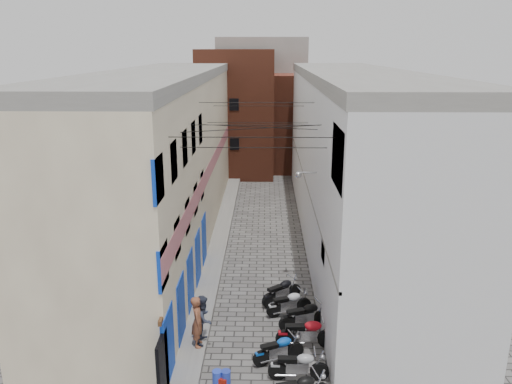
# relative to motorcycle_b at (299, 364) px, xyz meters

# --- Properties ---
(plinth) EXTENTS (0.90, 26.00, 0.25)m
(plinth) POSITION_rel_motorcycle_b_xyz_m (-3.54, 12.24, -0.43)
(plinth) COLOR gray
(plinth) RESTS_ON ground
(building_left) EXTENTS (5.10, 27.00, 9.00)m
(building_left) POSITION_rel_motorcycle_b_xyz_m (-6.47, 12.19, 3.94)
(building_left) COLOR #C1B092
(building_left) RESTS_ON ground
(building_right) EXTENTS (5.94, 26.00, 9.00)m
(building_right) POSITION_rel_motorcycle_b_xyz_m (3.51, 12.23, 3.95)
(building_right) COLOR silver
(building_right) RESTS_ON ground
(building_far_brick_left) EXTENTS (6.00, 6.00, 10.00)m
(building_far_brick_left) POSITION_rel_motorcycle_b_xyz_m (-3.49, 27.24, 4.44)
(building_far_brick_left) COLOR brown
(building_far_brick_left) RESTS_ON ground
(building_far_brick_right) EXTENTS (5.00, 6.00, 8.00)m
(building_far_brick_right) POSITION_rel_motorcycle_b_xyz_m (1.51, 29.24, 3.44)
(building_far_brick_right) COLOR brown
(building_far_brick_right) RESTS_ON ground
(building_far_concrete) EXTENTS (8.00, 5.00, 11.00)m
(building_far_concrete) POSITION_rel_motorcycle_b_xyz_m (-1.49, 33.24, 4.94)
(building_far_concrete) COLOR gray
(building_far_concrete) RESTS_ON ground
(far_shopfront) EXTENTS (2.00, 0.30, 2.40)m
(far_shopfront) POSITION_rel_motorcycle_b_xyz_m (-1.49, 24.44, 0.64)
(far_shopfront) COLOR black
(far_shopfront) RESTS_ON ground
(overhead_wires) EXTENTS (5.80, 13.02, 1.32)m
(overhead_wires) POSITION_rel_motorcycle_b_xyz_m (-1.49, 6.88, 6.57)
(overhead_wires) COLOR black
(overhead_wires) RESTS_ON ground
(motorcycle_b) EXTENTS (1.93, 0.62, 1.12)m
(motorcycle_b) POSITION_rel_motorcycle_b_xyz_m (0.00, 0.00, 0.00)
(motorcycle_b) COLOR #999A9E
(motorcycle_b) RESTS_ON ground
(motorcycle_c) EXTENTS (1.90, 1.25, 1.06)m
(motorcycle_c) POSITION_rel_motorcycle_b_xyz_m (-0.61, 0.91, -0.03)
(motorcycle_c) COLOR #0C4CB6
(motorcycle_c) RESTS_ON ground
(motorcycle_d) EXTENTS (2.17, 0.76, 1.24)m
(motorcycle_d) POSITION_rel_motorcycle_b_xyz_m (0.37, 1.77, 0.06)
(motorcycle_d) COLOR #AF0C17
(motorcycle_d) RESTS_ON ground
(motorcycle_e) EXTENTS (2.13, 1.26, 1.18)m
(motorcycle_e) POSITION_rel_motorcycle_b_xyz_m (0.41, 2.99, 0.03)
(motorcycle_e) COLOR black
(motorcycle_e) RESTS_ON ground
(motorcycle_f) EXTENTS (1.95, 1.22, 1.08)m
(motorcycle_f) POSITION_rel_motorcycle_b_xyz_m (-0.12, 4.01, -0.02)
(motorcycle_f) COLOR silver
(motorcycle_f) RESTS_ON ground
(motorcycle_g) EXTENTS (1.93, 1.70, 1.14)m
(motorcycle_g) POSITION_rel_motorcycle_b_xyz_m (-0.38, 4.96, 0.01)
(motorcycle_g) COLOR black
(motorcycle_g) RESTS_ON ground
(person_a) EXTENTS (0.47, 0.69, 1.82)m
(person_a) POSITION_rel_motorcycle_b_xyz_m (-3.34, 1.46, 0.60)
(person_a) COLOR brown
(person_a) RESTS_ON plinth
(person_b) EXTENTS (0.77, 0.93, 1.72)m
(person_b) POSITION_rel_motorcycle_b_xyz_m (-3.19, 1.72, 0.55)
(person_b) COLOR #2F3547
(person_b) RESTS_ON plinth
(water_jug_near) EXTENTS (0.35, 0.35, 0.47)m
(water_jug_near) POSITION_rel_motorcycle_b_xyz_m (-2.26, -0.26, -0.32)
(water_jug_near) COLOR #2338B1
(water_jug_near) RESTS_ON ground
(water_jug_far) EXTENTS (0.37, 0.37, 0.46)m
(water_jug_far) POSITION_rel_motorcycle_b_xyz_m (-2.54, -0.26, -0.33)
(water_jug_far) COLOR blue
(water_jug_far) RESTS_ON ground
(red_crate) EXTENTS (0.53, 0.48, 0.27)m
(red_crate) POSITION_rel_motorcycle_b_xyz_m (-2.40, -0.26, -0.42)
(red_crate) COLOR #9C180B
(red_crate) RESTS_ON ground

